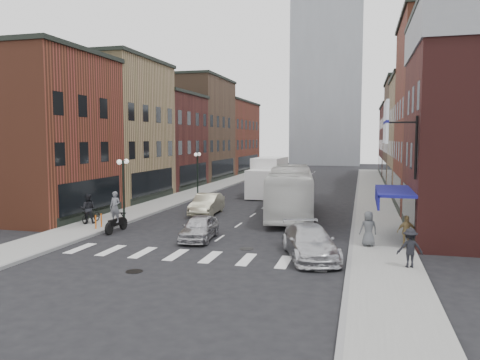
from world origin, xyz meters
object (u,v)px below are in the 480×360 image
sedan_left_near (199,228)px  ped_right_a (410,248)px  ped_left_solo (88,209)px  streetlamp_near (123,178)px  curb_car (310,242)px  bike_rack (99,221)px  ped_right_b (407,232)px  motorcycle_rider (116,213)px  transit_bus (291,191)px  streetlamp_far (198,166)px  billboard_sign (388,124)px  parked_bicycle (91,215)px  ped_right_c (368,229)px  box_truck (268,177)px  sedan_left_far (207,204)px

sedan_left_near → ped_right_a: 10.90m
ped_left_solo → ped_right_a: bearing=141.7°
streetlamp_near → curb_car: (12.61, -5.97, -2.18)m
streetlamp_near → ped_left_solo: streetlamp_near is taller
streetlamp_near → bike_rack: 3.59m
ped_right_b → motorcycle_rider: bearing=-15.3°
bike_rack → transit_bus: bearing=39.1°
streetlamp_far → ped_left_solo: bearing=-95.9°
billboard_sign → bike_rack: bearing=177.2°
parked_bicycle → ped_left_solo: size_ratio=0.95×
ped_left_solo → ped_right_a: size_ratio=1.15×
ped_left_solo → sedan_left_near: bearing=143.7°
streetlamp_near → ped_right_c: streetlamp_near is taller
streetlamp_far → ped_right_c: 23.26m
curb_car → sedan_left_near: bearing=141.1°
ped_left_solo → ped_right_b: ped_left_solo is taller
ped_right_b → billboard_sign: bearing=-7.5°
billboard_sign → box_truck: size_ratio=0.44×
box_truck → transit_bus: size_ratio=0.67×
streetlamp_far → ped_right_b: size_ratio=2.60×
bike_rack → transit_bus: size_ratio=0.06×
bike_rack → motorcycle_rider: bearing=-12.3°
box_truck → ped_right_b: bearing=-58.7°
bike_rack → sedan_left_far: size_ratio=0.18×
transit_bus → sedan_left_far: (-5.84, -1.15, -0.98)m
box_truck → curb_car: 23.24m
curb_car → ped_right_c: ped_right_c is taller
transit_bus → billboard_sign: bearing=-64.0°
motorcycle_rider → transit_bus: 12.36m
billboard_sign → parked_bicycle: bearing=172.8°
bike_rack → box_truck: bearing=71.4°
ped_right_a → ped_right_c: (-1.61, 3.50, 0.06)m
curb_car → parked_bicycle: size_ratio=2.82×
transit_bus → ped_right_c: (5.22, -9.08, -0.71)m
sedan_left_far → ped_left_solo: bearing=-136.9°
bike_rack → motorcycle_rider: motorcycle_rider is taller
curb_car → parked_bicycle: bearing=143.5°
box_truck → curb_car: bearing=-71.3°
motorcycle_rider → sedan_left_near: motorcycle_rider is taller
streetlamp_far → ped_right_c: size_ratio=2.37×
ped_left_solo → ped_right_c: size_ratio=1.07×
streetlamp_far → parked_bicycle: 15.52m
motorcycle_rider → curb_car: motorcycle_rider is taller
bike_rack → sedan_left_near: size_ratio=0.21×
streetlamp_far → sedan_left_far: 10.66m
billboard_sign → ped_right_a: 6.31m
sedan_left_near → ped_right_a: bearing=-22.8°
bike_rack → transit_bus: transit_bus is taller
billboard_sign → parked_bicycle: 18.55m
ped_right_c → box_truck: bearing=-81.5°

